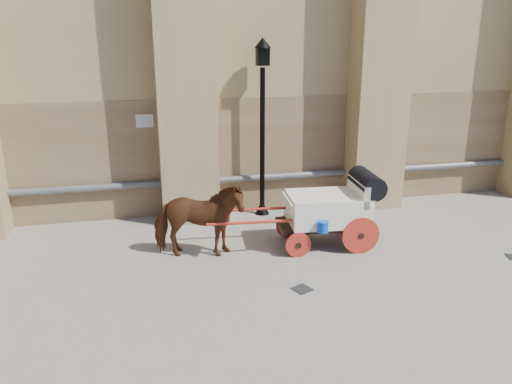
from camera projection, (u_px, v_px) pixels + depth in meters
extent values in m
plane|color=gray|center=(262.00, 277.00, 9.69)|extent=(90.00, 90.00, 0.00)
cube|color=#876A4A|center=(297.00, 151.00, 13.54)|extent=(44.00, 0.35, 3.00)
cylinder|color=#59595B|center=(300.00, 175.00, 13.47)|extent=(42.00, 0.18, 0.18)
cube|color=beige|center=(145.00, 121.00, 12.21)|extent=(0.42, 0.04, 0.32)
imported|color=brown|center=(198.00, 221.00, 10.37)|extent=(2.05, 1.23, 1.62)
cube|color=black|center=(323.00, 224.00, 11.07)|extent=(2.07, 1.08, 0.11)
cube|color=white|center=(328.00, 208.00, 10.97)|extent=(1.82, 1.28, 0.64)
cube|color=white|center=(358.00, 191.00, 10.95)|extent=(0.23, 1.14, 0.50)
cube|color=white|center=(293.00, 200.00, 10.80)|extent=(0.40, 1.02, 0.09)
cylinder|color=black|center=(367.00, 183.00, 10.92)|extent=(0.60, 1.17, 0.51)
cylinder|color=red|center=(361.00, 235.00, 10.65)|extent=(0.82, 0.13, 0.82)
cylinder|color=red|center=(344.00, 217.00, 11.72)|extent=(0.82, 0.13, 0.82)
cylinder|color=red|center=(298.00, 245.00, 10.51)|extent=(0.55, 0.10, 0.54)
cylinder|color=red|center=(288.00, 226.00, 11.57)|extent=(0.55, 0.10, 0.54)
cylinder|color=red|center=(259.00, 222.00, 10.40)|extent=(2.18, 0.25, 0.06)
cylinder|color=red|center=(254.00, 209.00, 11.17)|extent=(2.18, 0.25, 0.06)
cylinder|color=blue|center=(323.00, 227.00, 10.39)|extent=(0.24, 0.24, 0.24)
cylinder|color=black|center=(262.00, 144.00, 12.63)|extent=(0.13, 0.13, 3.76)
cone|color=black|center=(262.00, 207.00, 13.14)|extent=(0.38, 0.38, 0.38)
cube|color=black|center=(263.00, 56.00, 12.00)|extent=(0.29, 0.29, 0.44)
cone|color=black|center=(263.00, 43.00, 11.91)|extent=(0.42, 0.42, 0.25)
cube|color=black|center=(302.00, 289.00, 9.22)|extent=(0.42, 0.42, 0.01)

